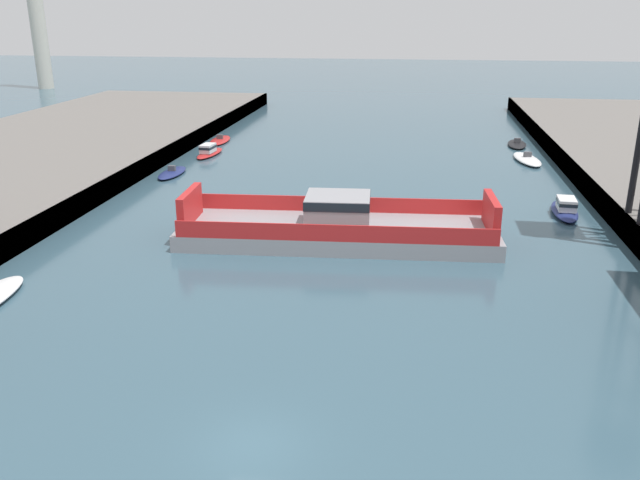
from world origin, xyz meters
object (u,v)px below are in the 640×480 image
object	(u,v)px
moored_boat_far_left	(527,159)
moored_boat_near_left	(517,144)
moored_boat_upstream_a	(209,151)
moored_boat_mid_left	(220,140)
moored_boat_near_right	(172,173)
moored_boat_upstream_b	(565,209)
chain_ferry	(338,227)

from	to	relation	value
moored_boat_far_left	moored_boat_near_left	bearing A→B (deg)	89.35
moored_boat_far_left	moored_boat_upstream_a	distance (m)	33.68
moored_boat_mid_left	moored_boat_near_left	bearing A→B (deg)	4.13
moored_boat_near_right	moored_boat_mid_left	size ratio (longest dim) A/B	0.87
moored_boat_upstream_a	moored_boat_upstream_b	xyz separation A→B (m)	(33.66, -17.30, 0.05)
moored_boat_near_right	moored_boat_mid_left	bearing A→B (deg)	90.94
moored_boat_near_left	moored_boat_far_left	xyz separation A→B (m)	(-0.10, -8.49, 0.05)
moored_boat_mid_left	moored_boat_near_right	bearing A→B (deg)	-89.06
moored_boat_near_left	moored_boat_far_left	size ratio (longest dim) A/B	0.82
moored_boat_near_right	chain_ferry	bearing A→B (deg)	-42.87
moored_boat_near_right	moored_boat_mid_left	world-z (taller)	moored_boat_near_right
chain_ferry	moored_boat_mid_left	bearing A→B (deg)	118.48
moored_boat_near_left	moored_boat_near_right	xyz separation A→B (m)	(-34.53, -19.42, -0.00)
moored_boat_near_left	moored_boat_near_right	world-z (taller)	moored_boat_near_left
moored_boat_upstream_a	moored_boat_near_right	bearing A→B (deg)	-95.05
moored_boat_upstream_a	moored_boat_far_left	bearing A→B (deg)	3.09
chain_ferry	moored_boat_upstream_b	world-z (taller)	chain_ferry
moored_boat_far_left	moored_boat_upstream_b	xyz separation A→B (m)	(0.03, -19.11, 0.26)
chain_ferry	moored_boat_near_right	distance (m)	24.47
moored_boat_near_right	moored_boat_far_left	distance (m)	36.13
moored_boat_near_right	moored_boat_far_left	size ratio (longest dim) A/B	0.78
chain_ferry	moored_boat_mid_left	distance (m)	38.17
moored_boat_mid_left	chain_ferry	bearing A→B (deg)	-61.52
moored_boat_far_left	moored_boat_mid_left	bearing A→B (deg)	170.23
chain_ferry	moored_boat_upstream_a	size ratio (longest dim) A/B	3.56
chain_ferry	moored_boat_near_right	world-z (taller)	chain_ferry
moored_boat_near_left	moored_boat_mid_left	xyz separation A→B (m)	(-34.81, -2.51, -0.03)
chain_ferry	moored_boat_upstream_a	distance (m)	30.92
moored_boat_near_left	moored_boat_upstream_b	distance (m)	27.61
moored_boat_upstream_b	moored_boat_mid_left	bearing A→B (deg)	144.16
moored_boat_near_right	moored_boat_upstream_b	world-z (taller)	moored_boat_upstream_b
chain_ferry	moored_boat_near_left	distance (m)	39.71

